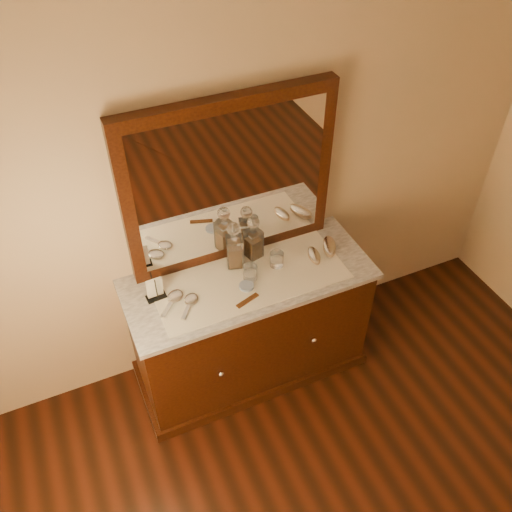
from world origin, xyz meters
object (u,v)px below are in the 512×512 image
at_px(decanter_left, 234,249).
at_px(hand_mirror_inner, 190,301).
at_px(decanter_right, 253,241).
at_px(brush_near, 314,255).
at_px(pin_dish, 247,286).
at_px(brush_far, 329,246).
at_px(hand_mirror_outer, 174,298).
at_px(napkin_rack, 155,289).
at_px(comb, 248,300).
at_px(dresser_cabinet, 250,327).
at_px(mirror_frame, 230,182).

distance_m(decanter_left, hand_mirror_inner, 0.40).
relative_size(decanter_right, brush_near, 1.90).
xyz_separation_m(pin_dish, brush_far, (0.58, 0.09, 0.02)).
bearing_deg(hand_mirror_outer, napkin_rack, 144.49).
distance_m(pin_dish, comb, 0.11).
xyz_separation_m(napkin_rack, brush_near, (0.94, -0.08, -0.04)).
height_order(comb, hand_mirror_inner, hand_mirror_inner).
distance_m(dresser_cabinet, comb, 0.49).
distance_m(comb, brush_near, 0.52).
height_order(brush_near, hand_mirror_inner, brush_near).
relative_size(pin_dish, hand_mirror_inner, 0.45).
bearing_deg(comb, decanter_right, 43.64).
relative_size(mirror_frame, decanter_left, 3.92).
bearing_deg(decanter_left, pin_dish, -93.27).
distance_m(decanter_right, hand_mirror_inner, 0.52).
bearing_deg(mirror_frame, hand_mirror_inner, -141.22).
height_order(decanter_left, brush_far, decanter_left).
distance_m(decanter_left, hand_mirror_outer, 0.44).
distance_m(mirror_frame, hand_mirror_inner, 0.68).
bearing_deg(hand_mirror_inner, mirror_frame, 38.78).
bearing_deg(hand_mirror_inner, decanter_right, 23.97).
bearing_deg(brush_near, brush_far, 14.34).
distance_m(comb, decanter_right, 0.38).
height_order(pin_dish, napkin_rack, napkin_rack).
bearing_deg(brush_far, comb, -163.04).
bearing_deg(hand_mirror_outer, decanter_right, 15.51).
distance_m(comb, hand_mirror_inner, 0.31).
relative_size(comb, decanter_right, 0.50).
relative_size(mirror_frame, comb, 8.30).
bearing_deg(dresser_cabinet, brush_far, 2.02).
xyz_separation_m(mirror_frame, pin_dish, (-0.04, -0.31, -0.49)).
height_order(decanter_left, hand_mirror_inner, decanter_left).
bearing_deg(dresser_cabinet, napkin_rack, 173.13).
bearing_deg(brush_near, decanter_right, 152.32).
height_order(comb, brush_near, brush_near).
bearing_deg(brush_far, mirror_frame, 157.08).
relative_size(brush_near, hand_mirror_outer, 0.79).
distance_m(hand_mirror_outer, hand_mirror_inner, 0.09).
relative_size(decanter_left, brush_near, 2.01).
height_order(brush_near, brush_far, brush_far).
relative_size(mirror_frame, brush_far, 6.45).
xyz_separation_m(dresser_cabinet, hand_mirror_outer, (-0.45, 0.00, 0.45)).
bearing_deg(hand_mirror_inner, dresser_cabinet, 8.12).
bearing_deg(decanter_right, comb, -118.76).
height_order(napkin_rack, brush_near, napkin_rack).
bearing_deg(comb, dresser_cabinet, 46.76).
bearing_deg(hand_mirror_inner, decanter_left, 28.47).
xyz_separation_m(dresser_cabinet, pin_dish, (-0.04, -0.07, 0.45)).
xyz_separation_m(mirror_frame, napkin_rack, (-0.53, -0.18, -0.43)).
distance_m(dresser_cabinet, pin_dish, 0.46).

